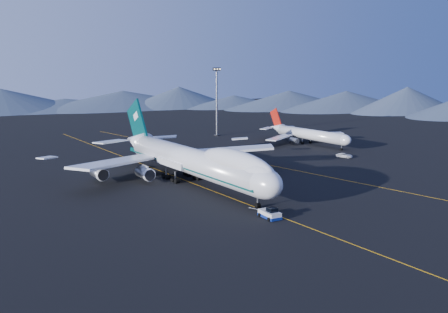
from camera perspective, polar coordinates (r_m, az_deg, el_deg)
ground at (r=124.62m, az=-3.62°, el=-3.06°), size 500.00×500.00×0.00m
taxiway_line_main at (r=124.62m, az=-3.62°, el=-3.06°), size 0.25×220.00×0.01m
taxiway_line_side at (r=149.26m, az=4.41°, el=-0.83°), size 28.08×198.09×0.01m
mountain_ridge at (r=220.04m, az=24.11°, el=3.48°), size 374.91×567.11×12.00m
boeing_747 at (r=123.43m, az=-3.66°, el=-0.43°), size 59.62×72.43×19.37m
pushback_tug at (r=96.75m, az=5.24°, el=-6.63°), size 3.18×5.14×2.15m
second_jet at (r=188.71m, az=9.50°, el=2.54°), size 37.96×42.89×12.20m
service_van at (r=163.17m, az=13.60°, el=0.12°), size 4.31×5.65×1.42m
floodlight_mast at (r=207.70m, az=-0.84°, el=6.31°), size 3.47×2.60×28.10m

